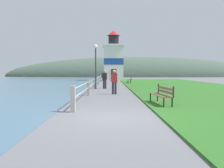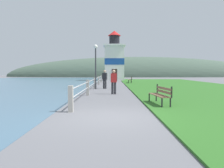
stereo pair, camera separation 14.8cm
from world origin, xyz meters
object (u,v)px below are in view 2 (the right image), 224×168
object	(u,v)px
person_by_railing	(114,81)
lamp_post	(95,58)
park_bench_near	(161,94)
lighthouse	(114,60)
person_strolling	(105,79)
park_bench_midway	(130,79)

from	to	relation	value
person_by_railing	lamp_post	world-z (taller)	lamp_post
park_bench_near	person_by_railing	size ratio (longest dim) A/B	1.19
lighthouse	person_strolling	size ratio (longest dim) A/B	5.07
park_bench_midway	person_by_railing	world-z (taller)	person_by_railing
park_bench_near	lighthouse	distance (m)	28.22
person_by_railing	park_bench_midway	bearing A→B (deg)	-10.43
lighthouse	lamp_post	world-z (taller)	lighthouse
park_bench_midway	lamp_post	bearing A→B (deg)	74.56
park_bench_midway	park_bench_near	bearing A→B (deg)	96.18
person_strolling	lamp_post	bearing A→B (deg)	149.59
lighthouse	person_strolling	xyz separation A→B (m)	(-1.08, -18.10, -2.69)
park_bench_near	lighthouse	size ratio (longest dim) A/B	0.23
park_bench_midway	person_strolling	size ratio (longest dim) A/B	1.07
park_bench_midway	person_by_railing	xyz separation A→B (m)	(-2.36, -13.93, 0.38)
park_bench_near	lamp_post	distance (m)	10.22
park_bench_near	person_strolling	bearing A→B (deg)	-79.75
lighthouse	lamp_post	distance (m)	18.85
park_bench_near	park_bench_midway	distance (m)	18.87
park_bench_midway	person_strolling	xyz separation A→B (m)	(-3.15, -8.99, 0.38)
park_bench_near	person_strolling	size ratio (longest dim) A/B	1.19
park_bench_near	person_strolling	xyz separation A→B (m)	(-2.95, 9.89, 0.38)
park_bench_midway	lamp_post	size ratio (longest dim) A/B	0.46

